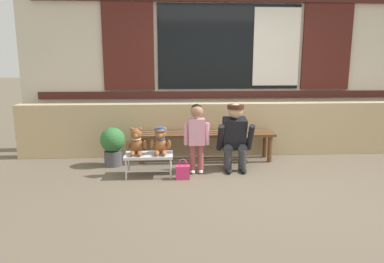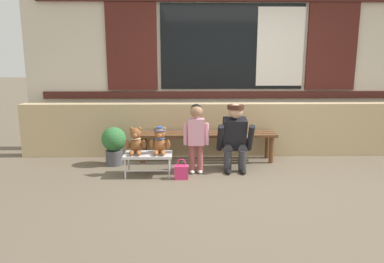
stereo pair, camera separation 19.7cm
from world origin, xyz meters
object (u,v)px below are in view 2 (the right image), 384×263
object	(u,v)px
child_standing	(196,131)
adult_crouching	(235,137)
small_display_bench	(148,156)
teddy_bear_plain	(136,142)
potted_plant	(114,144)
handbag_on_ground	(181,172)
wooden_bench_long	(207,137)
teddy_bear_with_hat	(160,141)

from	to	relation	value
child_standing	adult_crouching	size ratio (longest dim) A/B	1.01
small_display_bench	teddy_bear_plain	bearing A→B (deg)	179.49
child_standing	adult_crouching	distance (m)	0.58
small_display_bench	potted_plant	bearing A→B (deg)	137.61
teddy_bear_plain	adult_crouching	size ratio (longest dim) A/B	0.38
teddy_bear_plain	handbag_on_ground	distance (m)	0.73
small_display_bench	handbag_on_ground	xyz separation A→B (m)	(0.45, -0.17, -0.17)
potted_plant	wooden_bench_long	bearing A→B (deg)	7.78
child_standing	potted_plant	xyz separation A→B (m)	(-1.20, 0.43, -0.27)
child_standing	teddy_bear_with_hat	bearing A→B (deg)	-171.10
adult_crouching	potted_plant	bearing A→B (deg)	170.37
wooden_bench_long	teddy_bear_with_hat	bearing A→B (deg)	-134.01
teddy_bear_with_hat	child_standing	world-z (taller)	child_standing
teddy_bear_plain	child_standing	distance (m)	0.82
wooden_bench_long	teddy_bear_with_hat	xyz separation A→B (m)	(-0.67, -0.69, 0.10)
teddy_bear_with_hat	wooden_bench_long	bearing A→B (deg)	45.99
handbag_on_ground	potted_plant	size ratio (longest dim) A/B	0.48
wooden_bench_long	teddy_bear_with_hat	size ratio (longest dim) A/B	5.78
wooden_bench_long	teddy_bear_plain	world-z (taller)	teddy_bear_plain
teddy_bear_plain	handbag_on_ground	size ratio (longest dim) A/B	1.34
handbag_on_ground	wooden_bench_long	bearing A→B (deg)	66.06
teddy_bear_with_hat	adult_crouching	distance (m)	1.06
child_standing	potted_plant	distance (m)	1.30
teddy_bear_plain	adult_crouching	world-z (taller)	adult_crouching
teddy_bear_plain	child_standing	xyz separation A→B (m)	(0.81, 0.08, 0.13)
small_display_bench	teddy_bear_plain	distance (m)	0.25
wooden_bench_long	teddy_bear_plain	xyz separation A→B (m)	(-0.99, -0.69, 0.09)
wooden_bench_long	teddy_bear_with_hat	world-z (taller)	teddy_bear_with_hat
wooden_bench_long	handbag_on_ground	xyz separation A→B (m)	(-0.38, -0.86, -0.28)
teddy_bear_with_hat	adult_crouching	world-z (taller)	adult_crouching
wooden_bench_long	teddy_bear_plain	size ratio (longest dim) A/B	5.78
teddy_bear_with_hat	potted_plant	world-z (taller)	teddy_bear_with_hat
wooden_bench_long	adult_crouching	world-z (taller)	adult_crouching
wooden_bench_long	teddy_bear_with_hat	distance (m)	0.97
teddy_bear_with_hat	handbag_on_ground	distance (m)	0.50
handbag_on_ground	adult_crouching	bearing A→B (deg)	26.67
child_standing	teddy_bear_plain	bearing A→B (deg)	-174.55
wooden_bench_long	child_standing	xyz separation A→B (m)	(-0.18, -0.62, 0.22)
child_standing	handbag_on_ground	size ratio (longest dim) A/B	3.52
handbag_on_ground	teddy_bear_with_hat	bearing A→B (deg)	149.28
handbag_on_ground	potted_plant	distance (m)	1.23
child_standing	small_display_bench	bearing A→B (deg)	-173.09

